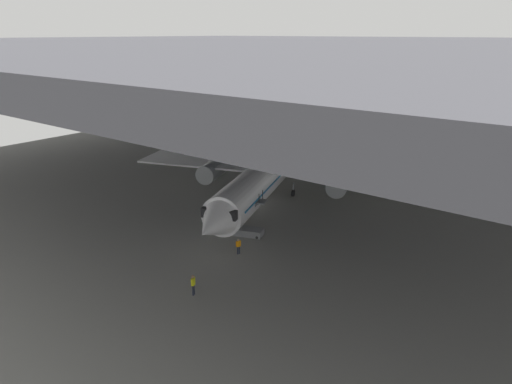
# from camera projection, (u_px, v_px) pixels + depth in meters

# --- Properties ---
(ground_plane) EXTENTS (110.00, 110.00, 0.00)m
(ground_plane) POSITION_uv_depth(u_px,v_px,m) (253.00, 204.00, 56.81)
(ground_plane) COLOR gray
(hangar_structure) EXTENTS (121.00, 99.00, 18.78)m
(hangar_structure) POSITION_uv_depth(u_px,v_px,m) (317.00, 45.00, 61.29)
(hangar_structure) COLOR #4C4F54
(hangar_structure) RESTS_ON ground_plane
(airplane_main) EXTENTS (37.67, 37.91, 12.14)m
(airplane_main) POSITION_uv_depth(u_px,v_px,m) (269.00, 172.00, 57.19)
(airplane_main) COLOR white
(airplane_main) RESTS_ON ground_plane
(boarding_stairs) EXTENTS (4.56, 2.79, 4.80)m
(boarding_stairs) POSITION_uv_depth(u_px,v_px,m) (245.00, 228.00, 48.18)
(boarding_stairs) COLOR slate
(boarding_stairs) RESTS_ON ground_plane
(crew_worker_near_nose) EXTENTS (0.32, 0.53, 1.74)m
(crew_worker_near_nose) POSITION_uv_depth(u_px,v_px,m) (193.00, 284.00, 36.96)
(crew_worker_near_nose) COLOR #232838
(crew_worker_near_nose) RESTS_ON ground_plane
(crew_worker_by_stairs) EXTENTS (0.32, 0.53, 1.55)m
(crew_worker_by_stairs) POSITION_uv_depth(u_px,v_px,m) (238.00, 245.00, 43.85)
(crew_worker_by_stairs) COLOR #232838
(crew_worker_by_stairs) RESTS_ON ground_plane
(airplane_distant) EXTENTS (30.85, 29.82, 9.90)m
(airplane_distant) POSITION_uv_depth(u_px,v_px,m) (261.00, 118.00, 95.84)
(airplane_distant) COLOR white
(airplane_distant) RESTS_ON ground_plane
(baggage_tug) EXTENTS (1.48, 2.31, 0.90)m
(baggage_tug) POSITION_uv_depth(u_px,v_px,m) (344.00, 182.00, 63.37)
(baggage_tug) COLOR yellow
(baggage_tug) RESTS_ON ground_plane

